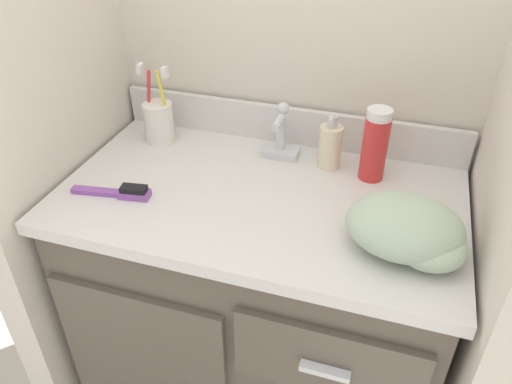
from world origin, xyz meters
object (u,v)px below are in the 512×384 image
Objects in this scene: toothbrush_cup at (159,121)px; soap_dispenser at (330,145)px; hairbrush at (122,192)px; shaving_cream_can at (375,145)px; hand_towel at (410,231)px.

soap_dispenser is (0.45, 0.01, -0.00)m from toothbrush_cup.
toothbrush_cup is 1.14× the size of hairbrush.
hairbrush is at bearing -154.46° from shaving_cream_can.
soap_dispenser reaches higher than hairbrush.
soap_dispenser reaches higher than hand_towel.
hand_towel is (0.10, -0.24, -0.04)m from shaving_cream_can.
toothbrush_cup is at bearing 178.79° from shaving_cream_can.
shaving_cream_can reaches higher than hairbrush.
toothbrush_cup is 0.45m from soap_dispenser.
toothbrush_cup reaches higher than hairbrush.
hairbrush is at bearing -179.77° from hand_towel.
shaving_cream_can reaches higher than hand_towel.
soap_dispenser is 0.76× the size of hairbrush.
hairbrush is at bearing -82.55° from toothbrush_cup.
hand_towel is at bearing -52.60° from soap_dispenser.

